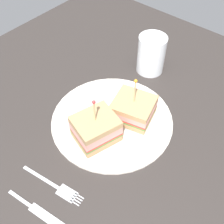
{
  "coord_description": "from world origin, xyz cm",
  "views": [
    {
      "loc": [
        -24.82,
        29.71,
        47.59
      ],
      "look_at": [
        0.0,
        0.0,
        2.94
      ],
      "focal_mm": 44.89,
      "sensor_mm": 36.0,
      "label": 1
    }
  ],
  "objects": [
    {
      "name": "fork",
      "position": [
        -2.71,
        18.42,
        0.17
      ],
      "size": [
        13.51,
        3.2,
        0.35
      ],
      "color": "silver",
      "rests_on": "ground_plane"
    },
    {
      "name": "knife",
      "position": [
        -2.91,
        23.59,
        0.18
      ],
      "size": [
        12.67,
        2.71,
        0.35
      ],
      "color": "silver",
      "rests_on": "ground_plane"
    },
    {
      "name": "sandwich_half_back",
      "position": [
        -0.72,
        5.9,
        3.71
      ],
      "size": [
        9.21,
        9.95,
        10.78
      ],
      "color": "tan",
      "rests_on": "plate"
    },
    {
      "name": "ground_plane",
      "position": [
        0.0,
        0.0,
        -1.0
      ],
      "size": [
        91.88,
        91.88,
        2.0
      ],
      "primitive_type": "cube",
      "color": "#2D2826"
    },
    {
      "name": "plate",
      "position": [
        0.0,
        0.0,
        0.47
      ],
      "size": [
        26.37,
        26.37,
        0.94
      ],
      "primitive_type": "cylinder",
      "color": "silver",
      "rests_on": "ground_plane"
    },
    {
      "name": "sandwich_half_front",
      "position": [
        -3.05,
        -3.42,
        3.24
      ],
      "size": [
        9.92,
        9.46,
        10.62
      ],
      "color": "tan",
      "rests_on": "plate"
    },
    {
      "name": "drink_glass",
      "position": [
        3.62,
        -19.46,
        4.29
      ],
      "size": [
        6.87,
        6.87,
        9.62
      ],
      "color": "beige",
      "rests_on": "ground_plane"
    }
  ]
}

